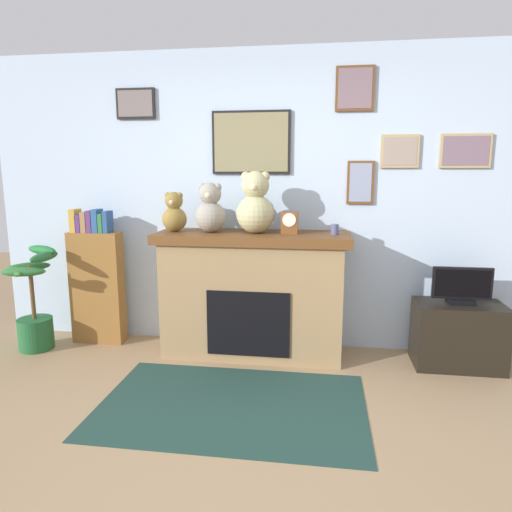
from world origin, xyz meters
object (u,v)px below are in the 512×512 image
Objects in this scene: teddy_bear_cream at (210,210)px; teddy_bear_tan at (255,205)px; television at (462,287)px; fireplace at (253,293)px; teddy_bear_grey at (174,214)px; tv_stand at (458,335)px; potted_plant at (34,308)px; candle_jar at (335,229)px; bookshelf at (97,282)px; mantel_clock at (290,223)px.

teddy_bear_cream is 0.81× the size of teddy_bear_tan.
teddy_bear_cream is (-2.04, 0.02, 0.59)m from television.
fireplace is 4.82× the size of teddy_bear_grey.
television reaches higher than tv_stand.
candle_jar reaches higher than potted_plant.
bookshelf is 1.30m from teddy_bear_cream.
teddy_bear_tan reaches higher than tv_stand.
candle_jar reaches higher than tv_stand.
teddy_bear_tan is at bearing 179.42° from tv_stand.
tv_stand is 1.50× the size of television.
television is at bearing -1.24° from fireplace.
fireplace is 1.69m from television.
bookshelf is 6.85× the size of mantel_clock.
teddy_bear_grey reaches higher than mantel_clock.
teddy_bear_tan reaches higher than potted_plant.
bookshelf is 1.34× the size of potted_plant.
teddy_bear_cream is at bearing 179.53° from tv_stand.
bookshelf is at bearing 175.69° from teddy_bear_cream.
teddy_bear_cream reaches higher than mantel_clock.
bookshelf is at bearing 173.98° from teddy_bear_grey.
fireplace is 8.99× the size of mantel_clock.
teddy_bear_cream is at bearing -177.07° from fireplace.
mantel_clock is 0.44× the size of teddy_bear_cream.
television is 1.10× the size of teddy_bear_cream.
fireplace is 3.91× the size of teddy_bear_cream.
tv_stand is 2.03× the size of teddy_bear_grey.
bookshelf is 2.43× the size of teddy_bear_tan.
teddy_bear_grey reaches higher than fireplace.
fireplace is at bearing 1.55° from teddy_bear_grey.
teddy_bear_grey is 0.32m from teddy_bear_cream.
mantel_clock is 0.32m from teddy_bear_tan.
teddy_bear_tan is at bearing 179.83° from mantel_clock.
teddy_bear_grey reaches higher than tv_stand.
bookshelf is 1.02m from teddy_bear_grey.
television is at bearing -90.00° from tv_stand.
teddy_bear_tan is (1.96, 0.18, 0.91)m from potted_plant.
fireplace is at bearing 143.47° from teddy_bear_tan.
teddy_bear_cream reaches higher than potted_plant.
mantel_clock is 0.54× the size of teddy_bear_grey.
mantel_clock is (-1.38, 0.02, 0.89)m from tv_stand.
teddy_bear_tan is (-0.65, -0.00, 0.19)m from candle_jar.
television is at bearing 2.49° from potted_plant.
potted_plant is at bearing -173.64° from teddy_bear_cream.
mantel_clock is (1.77, -0.08, 0.58)m from bookshelf.
potted_plant is 2.74× the size of teddy_bear_grey.
teddy_bear_cream is (-1.03, -0.00, 0.14)m from candle_jar.
teddy_bear_grey is at bearing 179.56° from television.
potted_plant is 5.10× the size of mantel_clock.
teddy_bear_cream is at bearing 179.92° from mantel_clock.
potted_plant is (-0.47, -0.26, -0.19)m from bookshelf.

